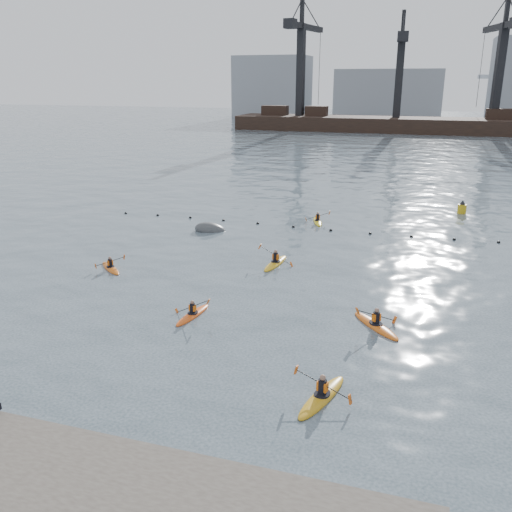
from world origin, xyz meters
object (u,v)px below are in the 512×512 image
Objects in this scene: kayaker_1 at (322,396)px; kayaker_3 at (276,263)px; kayaker_4 at (376,325)px; nav_buoy at (462,209)px; kayaker_2 at (111,268)px; kayaker_0 at (193,314)px; mooring_buoy at (211,231)px; kayaker_5 at (318,221)px.

kayaker_3 is (-5.68, 14.09, -0.00)m from kayaker_1.
nav_buoy reaches higher than kayaker_4.
kayaker_2 is 0.84× the size of kayaker_4.
kayaker_4 is (8.74, 1.44, 0.02)m from kayaker_0.
mooring_buoy is 22.17m from nav_buoy.
kayaker_5 reaches higher than mooring_buoy.
kayaker_0 is 1.17× the size of kayaker_2.
kayaker_3 is at bearing -41.85° from mooring_buoy.
kayaker_3 reaches higher than kayaker_4.
kayaker_3 is at bearing -110.28° from kayaker_5.
kayaker_2 is at bearing 161.91° from kayaker_1.
kayaker_3 is at bearing -26.87° from kayaker_2.
kayaker_0 is at bearing -94.99° from kayaker_3.
kayaker_2 is 0.83× the size of kayaker_5.
kayaker_2 is 1.88× the size of nav_buoy.
nav_buoy is at bearing 94.99° from kayaker_1.
mooring_buoy is 1.84× the size of nav_buoy.
kayaker_3 is 10.13m from kayaker_4.
kayaker_1 is 2.61× the size of nav_buoy.
kayaker_1 is 25.86m from kayaker_5.
kayaker_3 reaches higher than kayaker_5.
kayaker_3 reaches higher than kayaker_1.
kayaker_0 is 0.84× the size of kayaker_1.
kayaker_0 is 8.99m from kayaker_3.
kayaker_3 is at bearing 127.74° from kayaker_1.
kayaker_3 is 2.55× the size of nav_buoy.
kayaker_2 is 16.75m from kayaker_4.
kayaker_1 is at bearing -58.15° from mooring_buoy.
kayaker_0 is at bearing -114.39° from kayaker_5.
nav_buoy is at bearing 63.29° from kayaker_3.
kayaker_3 is at bearing -87.70° from kayaker_4.
kayaker_3 reaches higher than kayaker_0.
kayaker_1 is (7.47, -5.28, 0.02)m from kayaker_0.
kayaker_5 is at bearing -111.73° from kayaker_4.
kayaker_1 is 15.19m from kayaker_3.
mooring_buoy is (-6.93, 6.21, -0.10)m from kayaker_3.
kayaker_5 is at bearing 117.48° from kayaker_1.
kayaker_4 is 1.22× the size of mooring_buoy.
nav_buoy is at bearing -141.84° from kayaker_4.
kayaker_1 is 18.21m from kayaker_2.
kayaker_1 is at bearing -100.80° from nav_buoy.
kayaker_0 reaches higher than kayaker_1.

